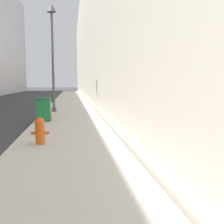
# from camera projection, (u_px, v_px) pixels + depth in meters

# --- Properties ---
(sidewalk_right) EXTENTS (3.09, 60.00, 0.15)m
(sidewalk_right) POSITION_uv_depth(u_px,v_px,m) (70.00, 103.00, 22.56)
(sidewalk_right) COLOR #B7B2A8
(sidewalk_right) RESTS_ON ground
(building_right_stone) EXTENTS (12.00, 60.00, 14.28)m
(building_right_stone) POSITION_uv_depth(u_px,v_px,m) (132.00, 40.00, 30.81)
(building_right_stone) COLOR beige
(building_right_stone) RESTS_ON ground
(fire_hydrant) EXTENTS (0.50, 0.38, 0.75)m
(fire_hydrant) POSITION_uv_depth(u_px,v_px,m) (40.00, 130.00, 6.96)
(fire_hydrant) COLOR #D15614
(fire_hydrant) RESTS_ON sidewalk_right
(trash_bin) EXTENTS (0.58, 0.68, 1.03)m
(trash_bin) POSITION_uv_depth(u_px,v_px,m) (44.00, 109.00, 11.28)
(trash_bin) COLOR #1E7538
(trash_bin) RESTS_ON sidewalk_right
(lamppost) EXTENTS (0.51, 0.51, 6.25)m
(lamppost) POSITION_uv_depth(u_px,v_px,m) (52.00, 37.00, 14.43)
(lamppost) COLOR #4C4C51
(lamppost) RESTS_ON sidewalk_right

